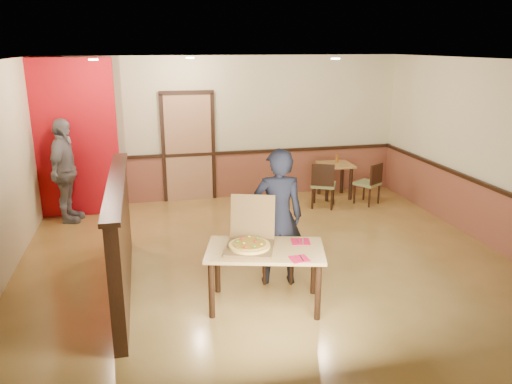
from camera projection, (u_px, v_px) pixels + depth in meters
floor at (272, 267)px, 6.98m from camera, size 7.00×7.00×0.00m
ceiling at (274, 61)px, 6.19m from camera, size 7.00×7.00×0.00m
wall_back at (228, 128)px, 9.86m from camera, size 7.00×0.00×7.00m
wall_right at (503, 157)px, 7.33m from camera, size 0.00×7.00×7.00m
wainscot_back at (229, 175)px, 10.10m from camera, size 7.00×0.04×0.90m
chair_rail_back at (229, 153)px, 9.95m from camera, size 7.00×0.06×0.06m
wainscot_right at (493, 218)px, 7.60m from camera, size 0.04×7.00×0.90m
chair_rail_right at (496, 189)px, 7.46m from camera, size 0.06×7.00×0.06m
back_door at (189, 148)px, 9.75m from camera, size 0.90×0.06×2.10m
booth_partition at (121, 235)px, 6.16m from camera, size 0.20×3.10×1.44m
red_accent_panel at (71, 139)px, 8.77m from camera, size 1.60×0.20×2.78m
spot_a at (93, 60)px, 7.38m from camera, size 0.14×0.14×0.02m
spot_b at (190, 58)px, 8.36m from camera, size 0.14×0.14×0.02m
spot_c at (335, 59)px, 7.89m from camera, size 0.14×0.14×0.02m
main_table at (265, 257)px, 5.81m from camera, size 1.51×1.10×0.73m
diner_chair at (277, 245)px, 6.58m from camera, size 0.49×0.49×0.84m
side_chair_left at (323, 183)px, 9.39m from camera, size 0.58×0.58×0.89m
side_chair_right at (370, 182)px, 9.62m from camera, size 0.56×0.56×0.82m
side_table at (335, 172)px, 10.05m from camera, size 0.67×0.67×0.70m
diner at (278, 217)px, 6.32m from camera, size 0.70×0.50×1.79m
passerby at (65, 171)px, 8.56m from camera, size 0.64×1.13×1.81m
pizza_box at (250, 242)px, 5.77m from camera, size 0.71×0.77×0.56m
pizza at (250, 246)px, 5.72m from camera, size 0.63×0.63×0.03m
napkin_near at (299, 259)px, 5.50m from camera, size 0.21×0.21×0.01m
napkin_far at (300, 242)px, 5.97m from camera, size 0.26×0.26×0.01m
condiment at (337, 159)px, 10.07m from camera, size 0.07×0.07×0.16m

